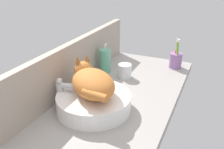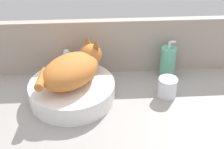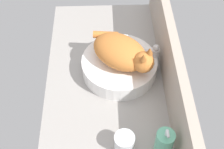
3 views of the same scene
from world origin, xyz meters
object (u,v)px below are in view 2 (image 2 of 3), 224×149
at_px(soap_dispenser, 168,62).
at_px(faucet, 68,64).
at_px(sink_basin, 72,91).
at_px(water_glass, 167,88).
at_px(cat, 73,69).

bearing_deg(soap_dispenser, faucet, 178.62).
height_order(sink_basin, water_glass, water_glass).
height_order(sink_basin, faucet, faucet).
distance_m(soap_dispenser, water_glass, 0.14).
distance_m(faucet, water_glass, 0.43).
relative_size(sink_basin, cat, 1.10).
relative_size(cat, water_glass, 3.83).
bearing_deg(sink_basin, soap_dispenser, 18.78).
distance_m(sink_basin, faucet, 0.15).
xyz_separation_m(sink_basin, water_glass, (0.37, -0.00, -0.00)).
bearing_deg(water_glass, soap_dispenser, 78.82).
distance_m(sink_basin, water_glass, 0.37).
relative_size(sink_basin, water_glass, 4.22).
height_order(faucet, soap_dispenser, soap_dispenser).
height_order(sink_basin, soap_dispenser, soap_dispenser).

